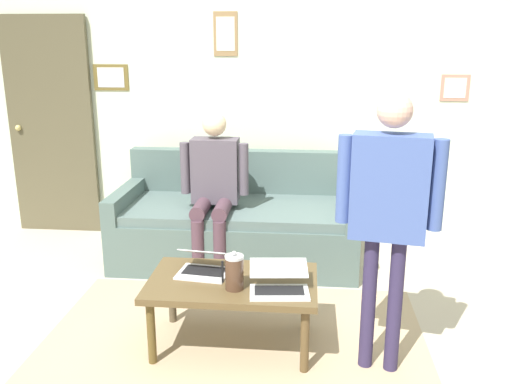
{
  "coord_description": "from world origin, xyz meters",
  "views": [
    {
      "loc": [
        -0.3,
        2.82,
        1.84
      ],
      "look_at": [
        0.05,
        -0.83,
        0.8
      ],
      "focal_mm": 38.24,
      "sensor_mm": 36.0,
      "label": 1
    }
  ],
  "objects_px": {
    "interior_door": "(52,127)",
    "french_press": "(234,272)",
    "couch": "(237,224)",
    "laptop_center": "(279,284)",
    "laptop_left": "(204,266)",
    "person_seated": "(214,183)",
    "person_standing": "(389,200)",
    "coffee_table": "(233,287)"
  },
  "relations": [
    {
      "from": "french_press",
      "to": "person_seated",
      "type": "xyz_separation_m",
      "value": [
        0.34,
        -1.29,
        0.19
      ]
    },
    {
      "from": "laptop_left",
      "to": "french_press",
      "type": "relative_size",
      "value": 1.43
    },
    {
      "from": "coffee_table",
      "to": "couch",
      "type": "bearing_deg",
      "value": -83.62
    },
    {
      "from": "laptop_left",
      "to": "french_press",
      "type": "xyz_separation_m",
      "value": [
        -0.22,
        0.21,
        0.06
      ]
    },
    {
      "from": "couch",
      "to": "laptop_left",
      "type": "xyz_separation_m",
      "value": [
        0.03,
        1.3,
        0.18
      ]
    },
    {
      "from": "person_standing",
      "to": "french_press",
      "type": "bearing_deg",
      "value": -2.61
    },
    {
      "from": "french_press",
      "to": "interior_door",
      "type": "bearing_deg",
      "value": -45.64
    },
    {
      "from": "laptop_center",
      "to": "laptop_left",
      "type": "bearing_deg",
      "value": -23.71
    },
    {
      "from": "french_press",
      "to": "person_seated",
      "type": "distance_m",
      "value": 1.34
    },
    {
      "from": "interior_door",
      "to": "french_press",
      "type": "height_order",
      "value": "interior_door"
    },
    {
      "from": "couch",
      "to": "laptop_left",
      "type": "height_order",
      "value": "couch"
    },
    {
      "from": "laptop_left",
      "to": "person_seated",
      "type": "xyz_separation_m",
      "value": [
        0.12,
        -1.07,
        0.25
      ]
    },
    {
      "from": "coffee_table",
      "to": "laptop_left",
      "type": "height_order",
      "value": "laptop_left"
    },
    {
      "from": "person_standing",
      "to": "laptop_center",
      "type": "bearing_deg",
      "value": -4.03
    },
    {
      "from": "coffee_table",
      "to": "laptop_center",
      "type": "distance_m",
      "value": 0.32
    },
    {
      "from": "laptop_left",
      "to": "laptop_center",
      "type": "bearing_deg",
      "value": 156.29
    },
    {
      "from": "interior_door",
      "to": "couch",
      "type": "bearing_deg",
      "value": 163.1
    },
    {
      "from": "laptop_center",
      "to": "person_standing",
      "type": "height_order",
      "value": "person_standing"
    },
    {
      "from": "coffee_table",
      "to": "laptop_center",
      "type": "relative_size",
      "value": 2.77
    },
    {
      "from": "french_press",
      "to": "person_seated",
      "type": "relative_size",
      "value": 0.18
    },
    {
      "from": "couch",
      "to": "person_seated",
      "type": "distance_m",
      "value": 0.51
    },
    {
      "from": "laptop_left",
      "to": "person_standing",
      "type": "distance_m",
      "value": 1.2
    },
    {
      "from": "couch",
      "to": "french_press",
      "type": "relative_size",
      "value": 8.51
    },
    {
      "from": "couch",
      "to": "french_press",
      "type": "xyz_separation_m",
      "value": [
        -0.18,
        1.51,
        0.24
      ]
    },
    {
      "from": "person_seated",
      "to": "interior_door",
      "type": "bearing_deg",
      "value": -24.96
    },
    {
      "from": "laptop_left",
      "to": "laptop_center",
      "type": "xyz_separation_m",
      "value": [
        -0.47,
        0.21,
        -0.0
      ]
    },
    {
      "from": "person_standing",
      "to": "laptop_left",
      "type": "bearing_deg",
      "value": -13.31
    },
    {
      "from": "couch",
      "to": "coffee_table",
      "type": "xyz_separation_m",
      "value": [
        -0.16,
        1.39,
        0.09
      ]
    },
    {
      "from": "laptop_left",
      "to": "person_standing",
      "type": "relative_size",
      "value": 0.21
    },
    {
      "from": "laptop_center",
      "to": "person_standing",
      "type": "bearing_deg",
      "value": 175.97
    },
    {
      "from": "couch",
      "to": "laptop_center",
      "type": "relative_size",
      "value": 5.47
    },
    {
      "from": "person_seated",
      "to": "laptop_left",
      "type": "bearing_deg",
      "value": 96.37
    },
    {
      "from": "couch",
      "to": "french_press",
      "type": "distance_m",
      "value": 1.54
    },
    {
      "from": "french_press",
      "to": "person_seated",
      "type": "height_order",
      "value": "person_seated"
    },
    {
      "from": "coffee_table",
      "to": "french_press",
      "type": "height_order",
      "value": "french_press"
    },
    {
      "from": "interior_door",
      "to": "couch",
      "type": "xyz_separation_m",
      "value": [
        -1.84,
        0.56,
        -0.72
      ]
    },
    {
      "from": "laptop_left",
      "to": "interior_door",
      "type": "bearing_deg",
      "value": -45.79
    },
    {
      "from": "laptop_left",
      "to": "french_press",
      "type": "distance_m",
      "value": 0.31
    },
    {
      "from": "laptop_center",
      "to": "coffee_table",
      "type": "bearing_deg",
      "value": -22.24
    },
    {
      "from": "person_standing",
      "to": "interior_door",
      "type": "bearing_deg",
      "value": -36.39
    },
    {
      "from": "interior_door",
      "to": "person_seated",
      "type": "height_order",
      "value": "interior_door"
    },
    {
      "from": "coffee_table",
      "to": "laptop_left",
      "type": "relative_size",
      "value": 3.01
    }
  ]
}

